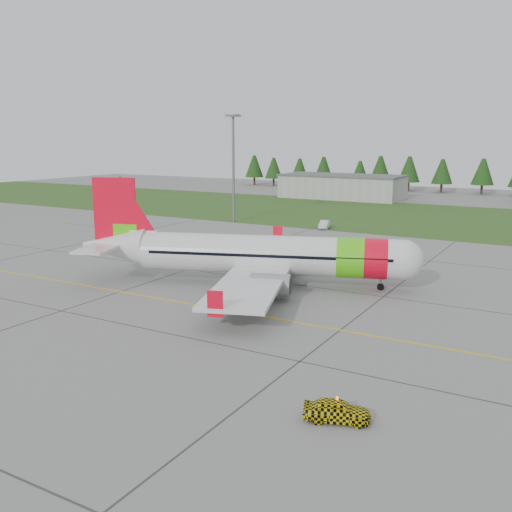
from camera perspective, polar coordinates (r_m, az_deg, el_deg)
The scene contains 9 objects.
ground at distance 47.43m, azimuth -6.68°, elevation -8.16°, with size 320.00×320.00×0.00m, color gray.
aircraft at distance 63.07m, azimuth 0.51°, elevation 0.11°, with size 37.22×35.32×11.69m.
follow_me_car at distance 33.80m, azimuth 8.15°, elevation -13.09°, with size 1.57×1.33×3.90m, color #FFEB0E.
service_van at distance 103.45m, azimuth 6.88°, elevation 3.96°, with size 1.57×1.48×4.49m, color silver.
grass_strip at distance 121.76m, azimuth 16.92°, elevation 3.64°, with size 320.00×50.00×0.03m, color #30561E.
taxi_guideline at distance 53.71m, azimuth -1.59°, elevation -5.67°, with size 120.00×0.25×0.02m, color gold.
hangar_west at distance 156.91m, azimuth 8.59°, elevation 6.82°, with size 32.00×14.00×6.00m, color #A8A8A3.
floodlight_mast at distance 110.77m, azimuth -2.27°, elevation 8.58°, with size 0.50×0.50×20.00m, color slate.
treeline at distance 176.09m, azimuth 21.23°, elevation 7.34°, with size 160.00×8.00×10.00m, color #1C3F14, non-canonical shape.
Camera 1 is at (26.79, -35.69, 16.07)m, focal length 40.00 mm.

